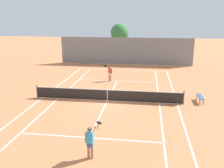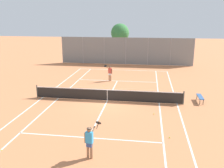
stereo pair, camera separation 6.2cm
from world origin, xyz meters
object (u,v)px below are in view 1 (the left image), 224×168
Objects in this scene: loose_tennis_ball_1 at (162,76)px; player_near_side at (90,141)px; loose_tennis_ball_0 at (104,85)px; loose_tennis_ball_3 at (154,114)px; tennis_net at (107,95)px; courtside_bench at (200,97)px; tree_behind_left at (120,33)px; player_far_left at (110,72)px; loose_tennis_ball_4 at (2,150)px; loose_tennis_ball_2 at (170,137)px.

player_near_side is at bearing -103.63° from loose_tennis_ball_1.
loose_tennis_ball_0 and loose_tennis_ball_3 have the same top height.
courtside_bench is (7.33, 0.79, -0.10)m from tennis_net.
loose_tennis_ball_3 is at bearing -54.83° from loose_tennis_ball_0.
tree_behind_left reaches higher than player_near_side.
tree_behind_left is (-0.42, 13.23, 3.10)m from player_far_left.
courtside_bench is at bearing 38.87° from loose_tennis_ball_4.
tree_behind_left reaches higher than tennis_net.
loose_tennis_ball_1 and loose_tennis_ball_3 have the same top height.
tree_behind_left is (-5.95, 10.56, 3.99)m from loose_tennis_ball_1.
loose_tennis_ball_4 is at bearing -116.93° from loose_tennis_ball_1.
tree_behind_left reaches higher than loose_tennis_ball_4.
tree_behind_left is at bearing 91.82° from player_far_left.
loose_tennis_ball_4 is (-4.62, -0.02, -0.89)m from player_near_side.
courtside_bench is 0.27× the size of tree_behind_left.
loose_tennis_ball_4 is at bearing -141.13° from courtside_bench.
loose_tennis_ball_1 is at bearing 62.10° from tennis_net.
loose_tennis_ball_1 is (5.53, 2.67, -0.89)m from player_far_left.
tree_behind_left is (-5.69, 25.32, 3.99)m from loose_tennis_ball_2.
loose_tennis_ball_1 is at bearing 88.99° from loose_tennis_ball_2.
loose_tennis_ball_4 is at bearing -115.88° from tennis_net.
tennis_net is at bearing 93.70° from player_near_side.
tennis_net is 2.18× the size of tree_behind_left.
player_far_left reaches higher than tennis_net.
loose_tennis_ball_2 is at bearing -52.04° from tennis_net.
loose_tennis_ball_3 is at bearing -77.46° from tree_behind_left.
player_far_left reaches higher than courtside_bench.
player_near_side reaches higher than loose_tennis_ball_1.
loose_tennis_ball_0 is 1.00× the size of loose_tennis_ball_4.
courtside_bench reaches higher than loose_tennis_ball_3.
loose_tennis_ball_1 is 0.04× the size of courtside_bench.
tennis_net is at bearing -86.52° from tree_behind_left.
player_near_side reaches higher than loose_tennis_ball_0.
loose_tennis_ball_2 is (3.96, 2.63, -0.89)m from player_near_side.
tennis_net is 7.38m from courtside_bench.
loose_tennis_ball_3 is (3.68, -2.37, -0.48)m from tennis_net.
player_near_side is at bearing -117.51° from loose_tennis_ball_3.
player_far_left is 26.88× the size of loose_tennis_ball_0.
tree_behind_left is (-1.19, 19.55, 3.52)m from tennis_net.
loose_tennis_ball_3 and loose_tennis_ball_4 have the same top height.
tennis_net is 19.90m from tree_behind_left.
loose_tennis_ball_2 is at bearing -76.50° from loose_tennis_ball_3.
courtside_bench is (2.84, 6.56, 0.38)m from loose_tennis_ball_2.
loose_tennis_ball_3 is at bearing 37.91° from loose_tennis_ball_4.
tree_behind_left reaches higher than loose_tennis_ball_3.
tree_behind_left is (-8.53, 18.76, 3.62)m from courtside_bench.
loose_tennis_ball_0 is at bearing -98.72° from player_far_left.
loose_tennis_ball_0 and loose_tennis_ball_2 have the same top height.
player_near_side is 26.88× the size of loose_tennis_ball_0.
courtside_bench reaches higher than loose_tennis_ball_1.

